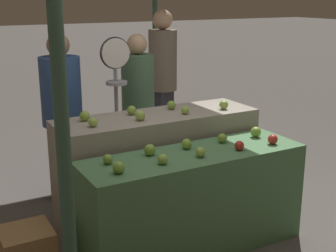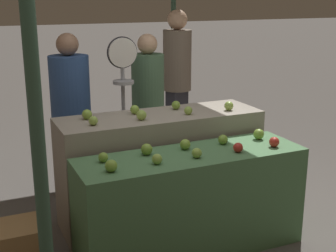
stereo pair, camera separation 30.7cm
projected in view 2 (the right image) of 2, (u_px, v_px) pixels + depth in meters
ground_plane at (190, 248)px, 3.77m from camera, size 60.00×60.00×0.00m
display_counter_front at (191, 202)px, 3.66m from camera, size 1.79×0.55×0.81m
display_counter_back at (161, 167)px, 4.17m from camera, size 1.79×0.55×0.98m
apple_front_0 at (111, 166)px, 3.18m from camera, size 0.09×0.09×0.09m
apple_front_1 at (157, 159)px, 3.33m from camera, size 0.08×0.08×0.08m
apple_front_2 at (197, 153)px, 3.46m from camera, size 0.08×0.08×0.08m
apple_front_3 at (238, 148)px, 3.58m from camera, size 0.08×0.08×0.08m
apple_front_4 at (274, 142)px, 3.70m from camera, size 0.08×0.08×0.08m
apple_front_5 at (103, 157)px, 3.37m from camera, size 0.07×0.07×0.07m
apple_front_6 at (147, 149)px, 3.52m from camera, size 0.09×0.09×0.09m
apple_front_7 at (186, 144)px, 3.65m from camera, size 0.08×0.08×0.08m
apple_front_8 at (223, 140)px, 3.77m from camera, size 0.08×0.08×0.08m
apple_front_9 at (259, 134)px, 3.90m from camera, size 0.09×0.09×0.09m
apple_back_0 at (93, 121)px, 3.69m from camera, size 0.07×0.07×0.07m
apple_back_1 at (141, 115)px, 3.84m from camera, size 0.08×0.08×0.08m
apple_back_2 at (188, 110)px, 4.02m from camera, size 0.07×0.07×0.07m
apple_back_3 at (229, 106)px, 4.17m from camera, size 0.08×0.08×0.08m
apple_back_4 at (87, 114)px, 3.87m from camera, size 0.08×0.08×0.08m
apple_back_5 at (135, 110)px, 4.04m from camera, size 0.08×0.08×0.08m
apple_back_6 at (176, 105)px, 4.21m from camera, size 0.08×0.08×0.08m
produce_scale at (123, 83)px, 4.41m from camera, size 0.29×0.20×1.60m
person_vendor_at_scale at (71, 105)px, 4.58m from camera, size 0.41×0.41×1.63m
person_customer_left at (177, 73)px, 5.72m from camera, size 0.46×0.46×1.81m
person_customer_right at (148, 98)px, 4.96m from camera, size 0.38×0.38×1.59m
wooden_crate_side at (24, 246)px, 3.45m from camera, size 0.36×0.36×0.36m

